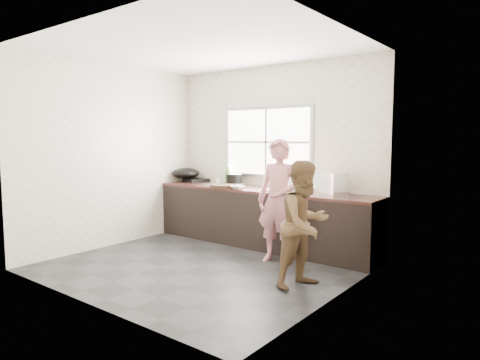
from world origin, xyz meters
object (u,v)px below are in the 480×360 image
Objects in this scene: pot_lid_left at (210,184)px; bottle_brown_short at (230,180)px; plate_food at (235,184)px; person_side at (305,224)px; pot_lid_right at (212,184)px; woman at (279,205)px; dish_rack at (330,184)px; bottle_brown_tall at (236,180)px; wok at (186,173)px; bottle_green at (228,174)px; bowl_mince at (238,187)px; bowl_held at (273,190)px; cutting_board at (225,186)px; glass_jar at (218,181)px; burner at (196,180)px; black_pot at (234,180)px; bowl_crabs at (298,191)px.

bottle_brown_short is at bearing 31.81° from pot_lid_left.
plate_food is at bearing 0.00° from bottle_brown_short.
pot_lid_right is (-2.34, 1.15, 0.18)m from person_side.
dish_rack is at bearing 42.17° from woman.
bottle_brown_short is (-1.44, 0.78, 0.18)m from woman.
bottle_brown_tall is 1.04m from wok.
pot_lid_right is at bearing -129.78° from bottle_green.
bowl_mince is 0.94× the size of bowl_held.
wok is (-1.97, 0.27, 0.12)m from bowl_held.
dish_rack is at bearing -5.86° from bottle_brown_tall.
cutting_board is at bearing 176.72° from bowl_held.
bowl_held is 1.21m from bottle_green.
dish_rack is (1.40, 0.19, 0.13)m from bowl_mince.
glass_jar is (-0.17, -0.11, -0.03)m from bottle_brown_short.
burner is at bearing -176.28° from bottle_brown_short.
black_pot is 0.35m from glass_jar.
glass_jar is (-1.29, 0.33, 0.01)m from bowl_held.
bottle_green is 1.20× the size of pot_lid_right.
bottle_brown_short is 0.42× the size of burner.
bowl_crabs is (-0.72, 1.08, 0.20)m from person_side.
woman is at bearing -29.42° from bottle_brown_tall.
bottle_brown_tall is at bearing 6.31° from glass_jar.
bottle_green is 3.65× the size of glass_jar.
woman is at bearing -18.75° from burner.
bowl_held is at bearing -21.32° from bottle_brown_tall.
black_pot reaches higher than glass_jar.
bottle_green is at bearing 27.09° from pot_lid_left.
woman reaches higher than burner.
black_pot is 0.54× the size of wok.
glass_jar is (-0.37, 0.28, 0.02)m from cutting_board.
bottle_brown_short is 0.55× the size of pot_lid_right.
bottle_brown_tall is 1.12× the size of bottle_brown_short.
bowl_crabs is 2.37× the size of glass_jar.
bowl_mince is at bearing -18.44° from pot_lid_left.
woman is 0.75m from dish_rack.
person_side is 2.66m from glass_jar.
dish_rack is (-0.26, 1.14, 0.32)m from person_side.
bottle_brown_tall is at bearing 71.26° from person_side.
bowl_mince is at bearing 180.00° from bowl_held.
plate_food is at bearing 10.19° from wok.
glass_jar is at bearing -157.53° from plate_food.
pot_lid_left is (0.44, -0.13, -0.02)m from burner.
pot_lid_left is (-2.45, 1.21, 0.18)m from person_side.
bottle_green is 1.92m from dish_rack.
dish_rack is at bearing -6.36° from bottle_green.
burner is (-0.93, 0.34, 0.00)m from cutting_board.
cutting_board is 0.40m from plate_food.
person_side is 5.70× the size of plate_food.
pot_lid_right is at bearing -6.11° from wok.
pot_lid_left is (-0.49, 0.21, -0.02)m from cutting_board.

